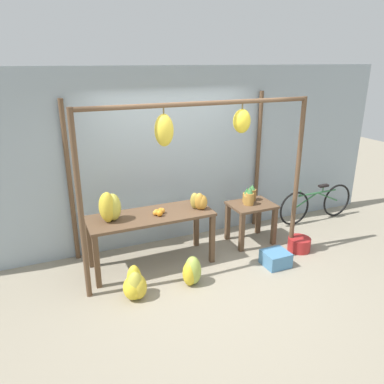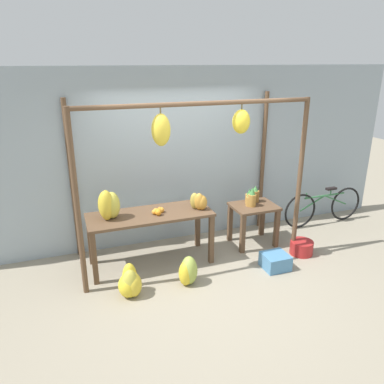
% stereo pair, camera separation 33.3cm
% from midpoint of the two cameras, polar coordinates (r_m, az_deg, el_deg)
% --- Properties ---
extents(ground_plane, '(20.00, 20.00, 0.00)m').
position_cam_midpoint_polar(ground_plane, '(5.33, 3.95, -13.19)').
color(ground_plane, gray).
extents(shop_wall_back, '(8.00, 0.08, 2.80)m').
position_cam_midpoint_polar(shop_wall_back, '(6.00, -1.21, 5.28)').
color(shop_wall_back, '#99A8B2').
rests_on(shop_wall_back, ground_plane).
extents(stall_awning, '(3.23, 1.21, 2.39)m').
position_cam_midpoint_polar(stall_awning, '(5.11, 1.90, 5.98)').
color(stall_awning, brown).
rests_on(stall_awning, ground_plane).
extents(display_table_main, '(1.78, 0.67, 0.80)m').
position_cam_midpoint_polar(display_table_main, '(5.41, -4.65, -4.43)').
color(display_table_main, brown).
rests_on(display_table_main, ground_plane).
extents(display_table_side, '(0.71, 0.56, 0.68)m').
position_cam_midpoint_polar(display_table_side, '(6.16, 10.89, -3.47)').
color(display_table_side, brown).
rests_on(display_table_side, ground_plane).
extents(banana_pile_on_table, '(0.35, 0.33, 0.43)m').
position_cam_midpoint_polar(banana_pile_on_table, '(5.19, -10.86, -2.01)').
color(banana_pile_on_table, gold).
rests_on(banana_pile_on_table, display_table_main).
extents(orange_pile, '(0.19, 0.18, 0.09)m').
position_cam_midpoint_polar(orange_pile, '(5.34, -3.38, -2.93)').
color(orange_pile, orange).
rests_on(orange_pile, display_table_main).
extents(pineapple_cluster, '(0.30, 0.29, 0.32)m').
position_cam_midpoint_polar(pineapple_cluster, '(6.09, 10.66, -0.82)').
color(pineapple_cluster, olive).
rests_on(pineapple_cluster, display_table_side).
extents(banana_pile_ground_left, '(0.32, 0.35, 0.44)m').
position_cam_midpoint_polar(banana_pile_ground_left, '(4.94, -7.45, -13.65)').
color(banana_pile_ground_left, gold).
rests_on(banana_pile_ground_left, ground_plane).
extents(banana_pile_ground_right, '(0.30, 0.28, 0.41)m').
position_cam_midpoint_polar(banana_pile_ground_right, '(5.12, 1.26, -12.04)').
color(banana_pile_ground_right, '#9EB247').
rests_on(banana_pile_ground_right, ground_plane).
extents(fruit_crate_white, '(0.36, 0.35, 0.22)m').
position_cam_midpoint_polar(fruit_crate_white, '(5.69, 14.25, -10.22)').
color(fruit_crate_white, '#4C84B2').
rests_on(fruit_crate_white, ground_plane).
extents(blue_bucket, '(0.36, 0.36, 0.21)m').
position_cam_midpoint_polar(blue_bucket, '(6.19, 17.84, -8.06)').
color(blue_bucket, '#AD2323').
rests_on(blue_bucket, ground_plane).
extents(parked_bicycle, '(1.66, 0.08, 0.69)m').
position_cam_midpoint_polar(parked_bicycle, '(7.31, 20.64, -2.09)').
color(parked_bicycle, black).
rests_on(parked_bicycle, ground_plane).
extents(papaya_pile, '(0.28, 0.25, 0.25)m').
position_cam_midpoint_polar(papaya_pile, '(5.46, 2.81, -1.50)').
color(papaya_pile, gold).
rests_on(papaya_pile, display_table_main).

